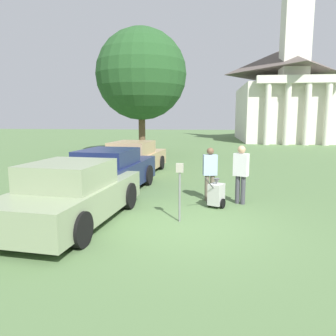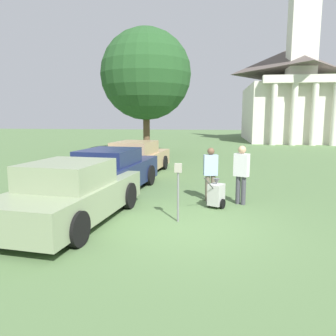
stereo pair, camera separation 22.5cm
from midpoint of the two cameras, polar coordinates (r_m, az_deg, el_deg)
name	(u,v)px [view 1 (the left image)]	position (r m, az deg, el deg)	size (l,w,h in m)	color
ground_plane	(191,227)	(7.82, 3.16, -10.30)	(120.00, 120.00, 0.00)	#517042
parked_car_sage	(72,194)	(8.35, -17.08, -4.44)	(2.45, 4.81, 1.51)	gray
parked_car_navy	(110,172)	(11.27, -10.68, -0.74)	(2.40, 5.08, 1.50)	#19234C
parked_car_tan	(133,159)	(14.81, -6.50, 1.53)	(2.36, 5.32, 1.49)	tan
parking_meter	(180,182)	(7.98, 1.24, -2.38)	(0.18, 0.09, 1.46)	slate
person_worker	(210,171)	(10.11, 6.69, -0.48)	(0.45, 0.29, 1.64)	#665B4C
person_supervisor	(241,171)	(9.85, 11.94, -0.49)	(0.47, 0.39, 1.74)	#3F3F47
equipment_cart	(216,194)	(9.45, 7.72, -4.54)	(0.62, 0.97, 1.00)	#B2B2AD
church	(283,87)	(38.41, 19.26, 13.19)	(8.98, 13.24, 23.86)	silver
shade_tree	(141,75)	(22.13, -4.97, 15.90)	(5.86, 5.86, 8.23)	brown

